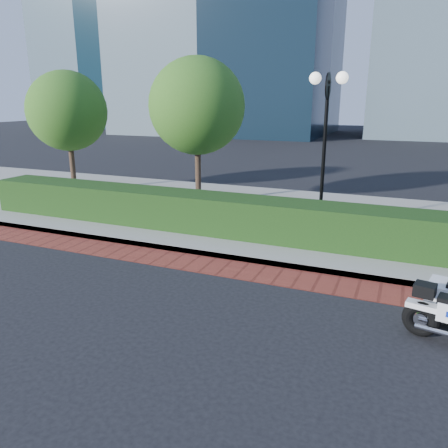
% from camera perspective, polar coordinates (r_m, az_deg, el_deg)
% --- Properties ---
extents(ground, '(120.00, 120.00, 0.00)m').
position_cam_1_polar(ground, '(8.48, -1.33, -9.62)').
color(ground, black).
rests_on(ground, ground).
extents(brick_strip, '(60.00, 1.00, 0.01)m').
position_cam_1_polar(brick_strip, '(9.75, 2.30, -6.07)').
color(brick_strip, maroon).
rests_on(brick_strip, ground).
extents(sidewalk, '(60.00, 8.00, 0.15)m').
position_cam_1_polar(sidewalk, '(13.82, 8.89, 0.74)').
color(sidewalk, gray).
rests_on(sidewalk, ground).
extents(hedge_main, '(18.00, 1.20, 1.00)m').
position_cam_1_polar(hedge_main, '(11.43, 6.04, 0.61)').
color(hedge_main, black).
rests_on(hedge_main, sidewalk).
extents(lamppost, '(1.02, 0.70, 4.21)m').
position_cam_1_polar(lamppost, '(12.38, 13.13, 12.32)').
color(lamppost, black).
rests_on(lamppost, sidewalk).
extents(tree_a, '(3.00, 3.00, 4.58)m').
position_cam_1_polar(tree_a, '(18.14, -19.79, 13.70)').
color(tree_a, '#332319').
rests_on(tree_a, sidewalk).
extents(tree_b, '(3.20, 3.20, 4.89)m').
position_cam_1_polar(tree_b, '(15.02, -3.55, 15.09)').
color(tree_b, '#332319').
rests_on(tree_b, sidewalk).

